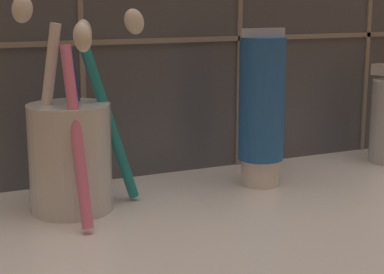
% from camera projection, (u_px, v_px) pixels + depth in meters
% --- Properties ---
extents(sink_counter, '(0.67, 0.31, 0.02)m').
position_uv_depth(sink_counter, '(302.00, 217.00, 0.56)').
color(sink_counter, white).
rests_on(sink_counter, ground).
extents(toothbrush_cup, '(0.11, 0.13, 0.18)m').
position_uv_depth(toothbrush_cup, '(71.00, 150.00, 0.54)').
color(toothbrush_cup, silver).
rests_on(toothbrush_cup, sink_counter).
extents(toothpaste_tube, '(0.05, 0.04, 0.15)m').
position_uv_depth(toothpaste_tube, '(259.00, 109.00, 0.61)').
color(toothpaste_tube, white).
rests_on(toothpaste_tube, sink_counter).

